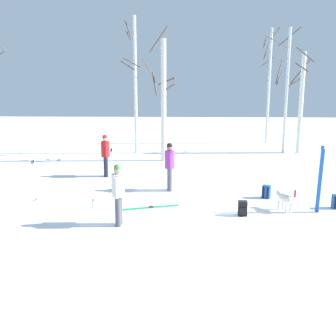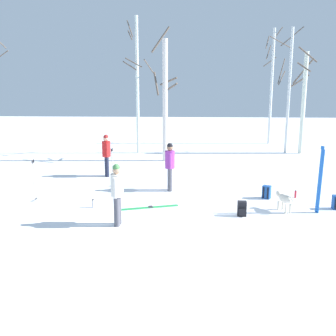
{
  "view_description": "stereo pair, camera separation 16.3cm",
  "coord_description": "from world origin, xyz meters",
  "px_view_note": "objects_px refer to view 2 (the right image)",
  "views": [
    {
      "loc": [
        0.02,
        -11.4,
        4.0
      ],
      "look_at": [
        -0.43,
        2.11,
        1.0
      ],
      "focal_mm": 44.38,
      "sensor_mm": 36.0,
      "label": 1
    },
    {
      "loc": [
        0.18,
        -11.39,
        4.0
      ],
      "look_at": [
        -0.43,
        2.11,
        1.0
      ],
      "focal_mm": 44.38,
      "sensor_mm": 36.0,
      "label": 2
    }
  ],
  "objects_px": {
    "person_0": "(170,164)",
    "water_bottle_1": "(93,204)",
    "ski_pair_lying_0": "(149,207)",
    "person_1": "(106,153)",
    "ski_pair_planted_0": "(320,180)",
    "birch_tree_1": "(137,84)",
    "birch_tree_3": "(272,84)",
    "birch_tree_5": "(303,100)",
    "ski_poles_0": "(34,179)",
    "birch_tree_2": "(165,99)",
    "water_bottle_0": "(295,194)",
    "dog": "(284,199)",
    "ski_poles_1": "(112,166)",
    "person_2": "(117,191)",
    "backpack_2": "(242,209)",
    "birch_tree_4": "(289,90)",
    "backpack_0": "(267,192)"
  },
  "relations": [
    {
      "from": "ski_pair_planted_0",
      "to": "birch_tree_1",
      "type": "distance_m",
      "value": 11.85
    },
    {
      "from": "water_bottle_1",
      "to": "ski_pair_lying_0",
      "type": "bearing_deg",
      "value": 2.33
    },
    {
      "from": "ski_pair_lying_0",
      "to": "backpack_0",
      "type": "xyz_separation_m",
      "value": [
        3.82,
        1.19,
        0.2
      ]
    },
    {
      "from": "dog",
      "to": "water_bottle_1",
      "type": "distance_m",
      "value": 5.84
    },
    {
      "from": "ski_pair_planted_0",
      "to": "birch_tree_2",
      "type": "distance_m",
      "value": 9.31
    },
    {
      "from": "water_bottle_1",
      "to": "person_2",
      "type": "bearing_deg",
      "value": -55.49
    },
    {
      "from": "birch_tree_4",
      "to": "ski_pair_lying_0",
      "type": "bearing_deg",
      "value": -123.13
    },
    {
      "from": "ski_poles_0",
      "to": "person_2",
      "type": "bearing_deg",
      "value": -34.39
    },
    {
      "from": "backpack_2",
      "to": "ski_pair_lying_0",
      "type": "bearing_deg",
      "value": 167.06
    },
    {
      "from": "backpack_0",
      "to": "birch_tree_4",
      "type": "xyz_separation_m",
      "value": [
        2.56,
        8.6,
        3.1
      ]
    },
    {
      "from": "birch_tree_2",
      "to": "birch_tree_5",
      "type": "relative_size",
      "value": 1.15
    },
    {
      "from": "ski_pair_planted_0",
      "to": "ski_poles_0",
      "type": "distance_m",
      "value": 8.89
    },
    {
      "from": "person_0",
      "to": "birch_tree_2",
      "type": "distance_m",
      "value": 5.72
    },
    {
      "from": "ski_pair_lying_0",
      "to": "birch_tree_2",
      "type": "distance_m",
      "value": 7.94
    },
    {
      "from": "person_0",
      "to": "person_2",
      "type": "xyz_separation_m",
      "value": [
        -1.28,
        -3.58,
        0.0
      ]
    },
    {
      "from": "person_2",
      "to": "backpack_2",
      "type": "xyz_separation_m",
      "value": [
        3.5,
        0.92,
        -0.77
      ]
    },
    {
      "from": "ski_poles_0",
      "to": "birch_tree_4",
      "type": "distance_m",
      "value": 13.99
    },
    {
      "from": "person_2",
      "to": "birch_tree_2",
      "type": "distance_m",
      "value": 9.18
    },
    {
      "from": "ski_poles_1",
      "to": "birch_tree_5",
      "type": "xyz_separation_m",
      "value": [
        8.73,
        7.11,
        2.02
      ]
    },
    {
      "from": "dog",
      "to": "water_bottle_0",
      "type": "xyz_separation_m",
      "value": [
        0.73,
        1.45,
        -0.27
      ]
    },
    {
      "from": "person_1",
      "to": "ski_pair_lying_0",
      "type": "height_order",
      "value": "person_1"
    },
    {
      "from": "birch_tree_1",
      "to": "ski_pair_planted_0",
      "type": "bearing_deg",
      "value": -55.87
    },
    {
      "from": "person_0",
      "to": "water_bottle_1",
      "type": "distance_m",
      "value": 3.23
    },
    {
      "from": "water_bottle_1",
      "to": "birch_tree_3",
      "type": "xyz_separation_m",
      "value": [
        7.86,
        12.98,
        3.43
      ]
    },
    {
      "from": "water_bottle_0",
      "to": "water_bottle_1",
      "type": "relative_size",
      "value": 0.92
    },
    {
      "from": "person_1",
      "to": "birch_tree_2",
      "type": "height_order",
      "value": "birch_tree_2"
    },
    {
      "from": "ski_poles_0",
      "to": "birch_tree_2",
      "type": "distance_m",
      "value": 8.17
    },
    {
      "from": "birch_tree_3",
      "to": "birch_tree_5",
      "type": "height_order",
      "value": "birch_tree_3"
    },
    {
      "from": "dog",
      "to": "ski_poles_1",
      "type": "height_order",
      "value": "ski_poles_1"
    },
    {
      "from": "birch_tree_2",
      "to": "water_bottle_0",
      "type": "bearing_deg",
      "value": -52.09
    },
    {
      "from": "person_1",
      "to": "ski_poles_1",
      "type": "xyz_separation_m",
      "value": [
        0.51,
        -1.54,
        -0.22
      ]
    },
    {
      "from": "dog",
      "to": "backpack_2",
      "type": "bearing_deg",
      "value": -159.11
    },
    {
      "from": "dog",
      "to": "water_bottle_0",
      "type": "relative_size",
      "value": 3.41
    },
    {
      "from": "dog",
      "to": "ski_poles_0",
      "type": "bearing_deg",
      "value": 175.11
    },
    {
      "from": "person_0",
      "to": "person_2",
      "type": "bearing_deg",
      "value": -109.69
    },
    {
      "from": "birch_tree_4",
      "to": "ski_poles_0",
      "type": "bearing_deg",
      "value": -137.72
    },
    {
      "from": "person_0",
      "to": "birch_tree_3",
      "type": "height_order",
      "value": "birch_tree_3"
    },
    {
      "from": "dog",
      "to": "backpack_2",
      "type": "distance_m",
      "value": 1.42
    },
    {
      "from": "person_0",
      "to": "birch_tree_2",
      "type": "bearing_deg",
      "value": 94.84
    },
    {
      "from": "person_0",
      "to": "birch_tree_3",
      "type": "xyz_separation_m",
      "value": [
        5.56,
        10.89,
        2.58
      ]
    },
    {
      "from": "backpack_2",
      "to": "water_bottle_1",
      "type": "distance_m",
      "value": 4.55
    },
    {
      "from": "ski_poles_0",
      "to": "water_bottle_1",
      "type": "bearing_deg",
      "value": -16.63
    },
    {
      "from": "ski_poles_1",
      "to": "birch_tree_2",
      "type": "distance_m",
      "value": 5.58
    },
    {
      "from": "birch_tree_4",
      "to": "birch_tree_5",
      "type": "relative_size",
      "value": 1.19
    },
    {
      "from": "ski_poles_0",
      "to": "birch_tree_2",
      "type": "bearing_deg",
      "value": 60.36
    },
    {
      "from": "ski_poles_0",
      "to": "water_bottle_1",
      "type": "height_order",
      "value": "ski_poles_0"
    },
    {
      "from": "person_2",
      "to": "ski_poles_1",
      "type": "distance_m",
      "value": 4.18
    },
    {
      "from": "person_2",
      "to": "backpack_0",
      "type": "relative_size",
      "value": 3.9
    },
    {
      "from": "ski_pair_lying_0",
      "to": "ski_poles_1",
      "type": "bearing_deg",
      "value": 122.15
    },
    {
      "from": "person_0",
      "to": "water_bottle_0",
      "type": "xyz_separation_m",
      "value": [
        4.26,
        -0.71,
        -0.86
      ]
    }
  ]
}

